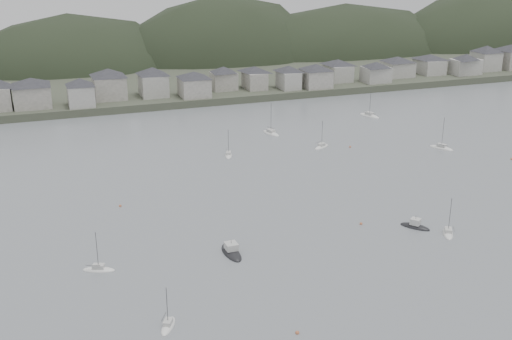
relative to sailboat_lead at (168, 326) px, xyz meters
name	(u,v)px	position (x,y,z in m)	size (l,w,h in m)	color
far_shore_land	(127,58)	(35.34, 273.89, 1.31)	(900.00, 250.00, 3.00)	#383D2D
forested_ridge	(144,88)	(40.17, 248.29, -11.47)	(851.55, 103.94, 102.57)	black
waterfront_town	(280,74)	(85.92, 162.23, 8.47)	(451.48, 28.46, 12.92)	gray
sailboat_lead	(168,326)	(0.00, 0.00, 0.00)	(4.40, 6.06, 8.06)	white
moored_fleet	(193,212)	(16.12, 45.78, -0.01)	(206.56, 163.62, 12.65)	white
motor_launch_near	(415,226)	(62.15, 20.10, 0.11)	(6.31, 7.14, 3.70)	black
motor_launch_far	(231,252)	(18.34, 22.11, 0.09)	(3.57, 9.02, 4.11)	black
mooring_buoys	(278,217)	(34.53, 35.87, -0.04)	(177.31, 90.18, 0.70)	#B9643D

